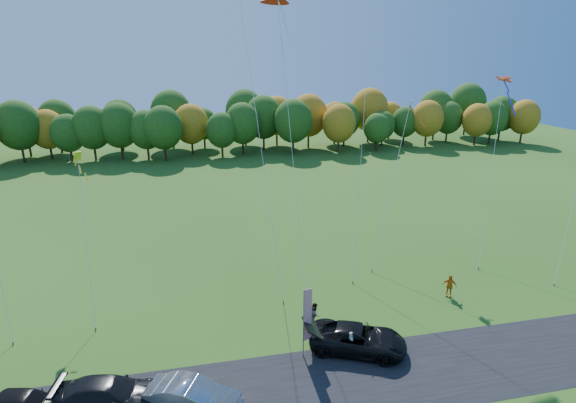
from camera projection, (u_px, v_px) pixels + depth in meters
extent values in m
plane|color=#295115|center=(309.00, 340.00, 27.53)|extent=(160.00, 160.00, 0.00)
cube|color=black|center=(328.00, 384.00, 23.81)|extent=(90.00, 6.00, 0.01)
imported|color=black|center=(358.00, 339.00, 26.31)|extent=(6.20, 4.69, 1.57)
imported|color=#A2A2A6|center=(193.00, 397.00, 21.84)|extent=(4.98, 3.51, 1.56)
imported|color=black|center=(109.00, 394.00, 22.03)|extent=(5.56, 3.01, 1.53)
imported|color=silver|center=(351.00, 344.00, 25.87)|extent=(0.42, 0.60, 1.56)
imported|color=gray|center=(315.00, 314.00, 28.75)|extent=(0.76, 0.89, 1.60)
imported|color=#C57112|center=(449.00, 286.00, 32.19)|extent=(1.06, 0.89, 1.70)
cylinder|color=#999999|center=(304.00, 323.00, 25.41)|extent=(0.06, 0.06, 4.35)
cube|color=red|center=(308.00, 315.00, 25.40)|extent=(0.53, 0.20, 3.26)
cube|color=navy|center=(308.00, 296.00, 25.05)|extent=(0.52, 0.19, 0.85)
cylinder|color=#4C3F33|center=(283.00, 302.00, 31.45)|extent=(0.08, 0.08, 0.20)
cylinder|color=#4C3F33|center=(353.00, 282.00, 34.23)|extent=(0.08, 0.08, 0.20)
cylinder|color=#4C3F33|center=(307.00, 313.00, 30.17)|extent=(0.08, 0.08, 0.20)
cylinder|color=#4C3F33|center=(478.00, 268.00, 36.48)|extent=(0.08, 0.08, 0.20)
cube|color=red|center=(504.00, 79.00, 39.73)|extent=(3.02, 1.06, 1.16)
cylinder|color=#4C3F33|center=(96.00, 329.00, 28.40)|extent=(0.08, 0.08, 0.20)
cube|color=yellow|center=(78.00, 156.00, 31.01)|extent=(1.11, 1.11, 1.32)
cylinder|color=#4C3F33|center=(13.00, 343.00, 27.00)|extent=(0.08, 0.08, 0.20)
cylinder|color=#4C3F33|center=(372.00, 271.00, 36.04)|extent=(0.08, 0.08, 0.20)
cube|color=silver|center=(410.00, 104.00, 37.65)|extent=(1.14, 1.14, 1.35)
cylinder|color=#4C3F33|center=(554.00, 285.00, 33.89)|extent=(0.08, 0.08, 0.20)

